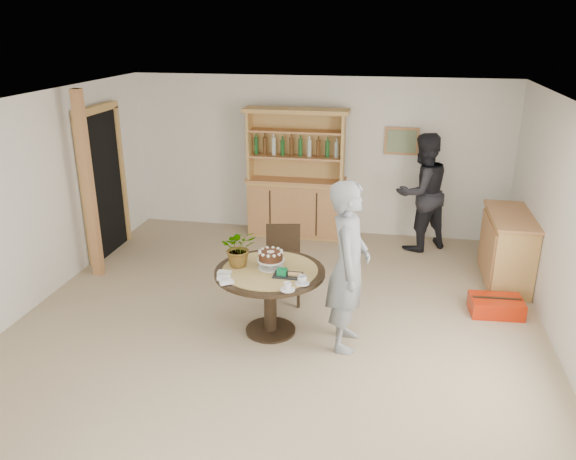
{
  "coord_description": "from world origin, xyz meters",
  "views": [
    {
      "loc": [
        1.17,
        -5.24,
        3.27
      ],
      "look_at": [
        0.06,
        0.62,
        1.05
      ],
      "focal_mm": 35.0,
      "sensor_mm": 36.0,
      "label": 1
    }
  ],
  "objects_px": {
    "teen_boy": "(348,266)",
    "red_suitcase": "(496,306)",
    "hutch": "(296,194)",
    "sideboard": "(507,248)",
    "dining_chair": "(283,259)",
    "dining_table": "(270,283)",
    "adult_person": "(422,192)"
  },
  "relations": [
    {
      "from": "adult_person",
      "to": "dining_chair",
      "type": "bearing_deg",
      "value": 14.16
    },
    {
      "from": "hutch",
      "to": "adult_person",
      "type": "bearing_deg",
      "value": -7.09
    },
    {
      "from": "sideboard",
      "to": "dining_chair",
      "type": "relative_size",
      "value": 1.33
    },
    {
      "from": "hutch",
      "to": "dining_table",
      "type": "xyz_separation_m",
      "value": [
        0.25,
        -3.1,
        -0.08
      ]
    },
    {
      "from": "adult_person",
      "to": "red_suitcase",
      "type": "xyz_separation_m",
      "value": [
        0.86,
        -1.96,
        -0.79
      ]
    },
    {
      "from": "adult_person",
      "to": "hutch",
      "type": "bearing_deg",
      "value": -42.89
    },
    {
      "from": "dining_table",
      "to": "teen_boy",
      "type": "height_order",
      "value": "teen_boy"
    },
    {
      "from": "sideboard",
      "to": "dining_table",
      "type": "distance_m",
      "value": 3.35
    },
    {
      "from": "teen_boy",
      "to": "red_suitcase",
      "type": "height_order",
      "value": "teen_boy"
    },
    {
      "from": "sideboard",
      "to": "red_suitcase",
      "type": "xyz_separation_m",
      "value": [
        -0.24,
        -0.96,
        -0.37
      ]
    },
    {
      "from": "dining_chair",
      "to": "teen_boy",
      "type": "bearing_deg",
      "value": -58.65
    },
    {
      "from": "hutch",
      "to": "sideboard",
      "type": "height_order",
      "value": "hutch"
    },
    {
      "from": "hutch",
      "to": "dining_chair",
      "type": "height_order",
      "value": "hutch"
    },
    {
      "from": "dining_table",
      "to": "dining_chair",
      "type": "relative_size",
      "value": 1.27
    },
    {
      "from": "dining_chair",
      "to": "adult_person",
      "type": "xyz_separation_m",
      "value": [
        1.7,
        2.03,
        0.35
      ]
    },
    {
      "from": "teen_boy",
      "to": "adult_person",
      "type": "distance_m",
      "value": 3.07
    },
    {
      "from": "hutch",
      "to": "teen_boy",
      "type": "distance_m",
      "value": 3.39
    },
    {
      "from": "teen_boy",
      "to": "red_suitcase",
      "type": "bearing_deg",
      "value": -58.42
    },
    {
      "from": "teen_boy",
      "to": "adult_person",
      "type": "height_order",
      "value": "teen_boy"
    },
    {
      "from": "dining_table",
      "to": "teen_boy",
      "type": "distance_m",
      "value": 0.91
    },
    {
      "from": "teen_boy",
      "to": "red_suitcase",
      "type": "distance_m",
      "value": 2.13
    },
    {
      "from": "dining_table",
      "to": "dining_chair",
      "type": "distance_m",
      "value": 0.83
    },
    {
      "from": "hutch",
      "to": "dining_table",
      "type": "relative_size",
      "value": 1.7
    },
    {
      "from": "red_suitcase",
      "to": "dining_chair",
      "type": "bearing_deg",
      "value": 177.79
    },
    {
      "from": "hutch",
      "to": "adult_person",
      "type": "xyz_separation_m",
      "value": [
        1.94,
        -0.24,
        0.2
      ]
    },
    {
      "from": "hutch",
      "to": "teen_boy",
      "type": "height_order",
      "value": "hutch"
    },
    {
      "from": "sideboard",
      "to": "adult_person",
      "type": "bearing_deg",
      "value": 137.72
    },
    {
      "from": "sideboard",
      "to": "dining_chair",
      "type": "xyz_separation_m",
      "value": [
        -2.8,
        -1.03,
        0.06
      ]
    },
    {
      "from": "hutch",
      "to": "red_suitcase",
      "type": "height_order",
      "value": "hutch"
    },
    {
      "from": "sideboard",
      "to": "teen_boy",
      "type": "relative_size",
      "value": 0.69
    },
    {
      "from": "teen_boy",
      "to": "dining_table",
      "type": "bearing_deg",
      "value": 84.43
    },
    {
      "from": "hutch",
      "to": "red_suitcase",
      "type": "xyz_separation_m",
      "value": [
        2.8,
        -2.2,
        -0.59
      ]
    }
  ]
}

